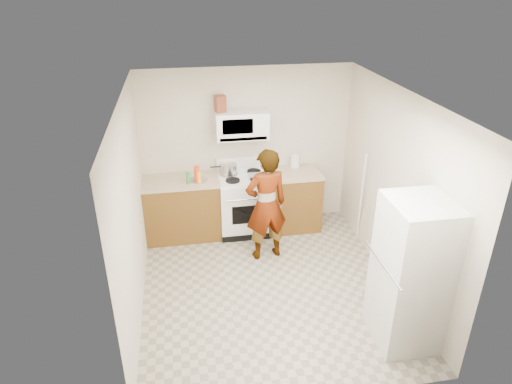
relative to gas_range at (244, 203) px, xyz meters
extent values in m
plane|color=gray|center=(0.10, -1.48, -0.49)|extent=(3.60, 3.60, 0.00)
cube|color=beige|center=(0.10, 0.31, 0.76)|extent=(3.20, 0.02, 2.50)
cube|color=beige|center=(1.69, -1.48, 0.76)|extent=(0.02, 3.60, 2.50)
cube|color=brown|center=(-0.94, 0.01, -0.04)|extent=(1.12, 0.62, 0.90)
cube|color=tan|center=(-0.94, 0.01, 0.43)|extent=(1.14, 0.64, 0.03)
cube|color=brown|center=(0.78, 0.01, -0.04)|extent=(0.80, 0.62, 0.90)
cube|color=tan|center=(0.78, 0.01, 0.43)|extent=(0.82, 0.64, 0.03)
cube|color=white|center=(0.00, -0.01, -0.04)|extent=(0.76, 0.65, 0.90)
cube|color=white|center=(0.00, -0.01, 0.43)|extent=(0.76, 0.62, 0.03)
cube|color=white|center=(0.00, 0.28, 0.54)|extent=(0.76, 0.08, 0.20)
cube|color=white|center=(0.00, 0.13, 1.21)|extent=(0.76, 0.38, 0.40)
imported|color=tan|center=(0.20, -0.76, 0.33)|extent=(0.65, 0.49, 1.63)
cube|color=silver|center=(1.42, -2.62, 0.36)|extent=(0.71, 0.71, 1.70)
cylinder|color=white|center=(0.85, 0.23, 0.54)|extent=(0.18, 0.18, 0.18)
cube|color=maroon|center=(-0.30, 0.13, 1.53)|extent=(0.17, 0.17, 0.24)
cylinder|color=silver|center=(-0.21, 0.11, 0.54)|extent=(0.26, 0.26, 0.14)
cube|color=white|center=(0.20, -0.07, 0.47)|extent=(0.25, 0.17, 0.05)
cylinder|color=red|center=(-0.69, -0.11, 0.58)|extent=(0.09, 0.09, 0.26)
cylinder|color=#FFA21C|center=(-0.67, -0.14, 0.54)|extent=(0.07, 0.07, 0.18)
cylinder|color=#198A36|center=(-0.83, -0.13, 0.54)|extent=(0.07, 0.07, 0.17)
cylinder|color=silver|center=(-0.68, -0.04, 0.46)|extent=(0.28, 0.28, 0.01)
cylinder|color=silver|center=(1.64, -0.63, 0.26)|extent=(0.16, 0.31, 1.47)
camera|label=1|loc=(-0.88, -6.20, 3.23)|focal=32.00mm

